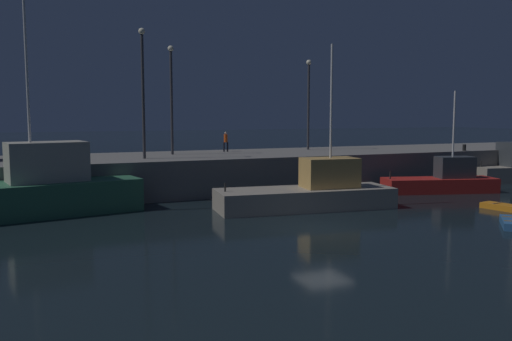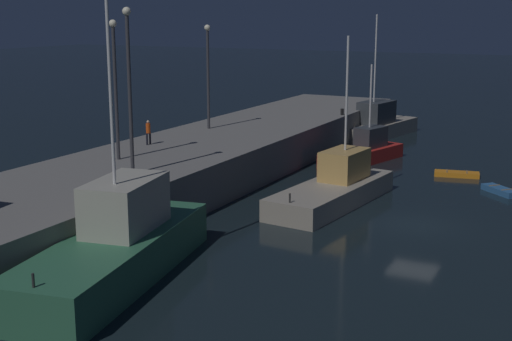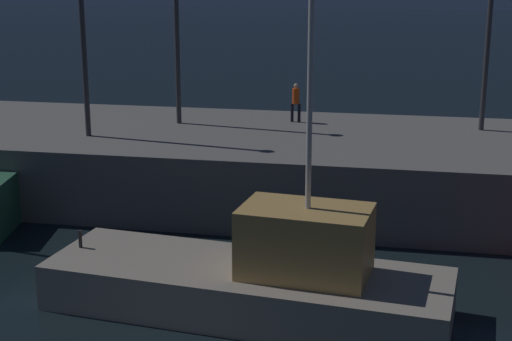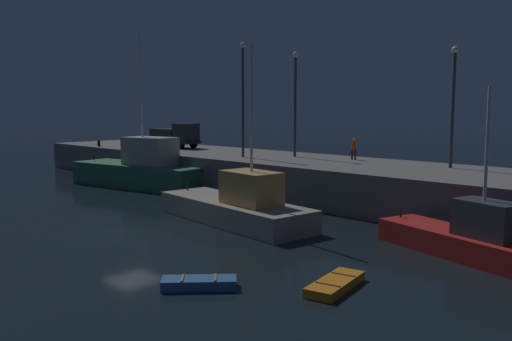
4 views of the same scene
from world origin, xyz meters
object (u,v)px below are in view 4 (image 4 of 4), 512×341
Objects in this scene: fishing_trawler_red at (237,206)px; lamp_post_central at (453,97)px; dinghy_orange_near at (199,283)px; lamp_post_west at (243,91)px; dockworker at (354,147)px; fishing_boat_white at (469,238)px; fishing_boat_blue at (142,170)px; bollard_west at (99,143)px; rowboat_white_mid at (335,284)px; lamp_post_east at (295,96)px; utility_truck at (176,135)px.

lamp_post_central reaches higher than fishing_trawler_red.
dinghy_orange_near is 21.78m from lamp_post_central.
lamp_post_central is at bearing 15.29° from lamp_post_west.
lamp_post_west is 5.43× the size of dockworker.
fishing_boat_white is 0.97× the size of lamp_post_west.
dinghy_orange_near is at bearing -115.89° from fishing_boat_white.
fishing_boat_blue reaches higher than dinghy_orange_near.
fishing_boat_white is 11.75m from dinghy_orange_near.
bollard_west is at bearing 167.53° from fishing_boat_blue.
fishing_boat_white reaches higher than rowboat_white_mid.
fishing_boat_blue is 1.59× the size of lamp_post_east.
fishing_boat_blue is 27.17m from rowboat_white_mid.
dinghy_orange_near is at bearing -23.88° from bollard_west.
rowboat_white_mid is at bearing -25.84° from fishing_trawler_red.
fishing_boat_blue is at bearing -148.40° from lamp_post_west.
fishing_boat_blue is 4.98× the size of dinghy_orange_near.
bollard_west is (-18.34, -1.93, -4.71)m from lamp_post_west.
lamp_post_central reaches higher than bollard_west.
lamp_post_west is at bearing 144.16° from rowboat_white_mid.
fishing_boat_blue reaches higher than rowboat_white_mid.
dinghy_orange_near is 0.34× the size of lamp_post_central.
fishing_boat_blue is 8.27m from utility_truck.
fishing_boat_white is at bearing -16.95° from lamp_post_west.
lamp_post_west reaches higher than fishing_trawler_red.
bollard_west is at bearing -169.82° from lamp_post_central.
lamp_post_central is at bearing 10.18° from bollard_west.
dockworker reaches higher than bollard_west.
fishing_boat_blue is at bearing -57.07° from utility_truck.
dinghy_orange_near is (6.86, -8.35, -0.76)m from fishing_trawler_red.
dinghy_orange_near is 0.32× the size of lamp_post_east.
fishing_trawler_red is at bearing -45.67° from lamp_post_west.
fishing_boat_blue is at bearing 176.36° from fishing_boat_white.
fishing_boat_white is 3.27× the size of dinghy_orange_near.
rowboat_white_mid is at bearing -27.50° from utility_truck.
utility_truck reaches higher than dockworker.
fishing_boat_white reaches higher than dockworker.
fishing_trawler_red is 18.79× the size of bollard_west.
dinghy_orange_near is 24.30m from lamp_post_east.
fishing_boat_blue is 24.00m from lamp_post_central.
fishing_boat_white is 32.81m from utility_truck.
rowboat_white_mid is at bearing -103.00° from fishing_boat_white.
fishing_boat_blue is 16.90m from dockworker.
utility_truck is (-26.47, 18.93, 3.59)m from dinghy_orange_near.
lamp_post_west is at bearing 134.33° from fishing_trawler_red.
fishing_boat_blue reaches higher than dockworker.
fishing_boat_white is at bearing -38.62° from dockworker.
dockworker is (-7.34, 0.16, -3.51)m from lamp_post_central.
rowboat_white_mid is at bearing -17.23° from bollard_west.
lamp_post_west is at bearing 6.00° from bollard_west.
rowboat_white_mid is (3.46, 3.35, -0.02)m from dinghy_orange_near.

